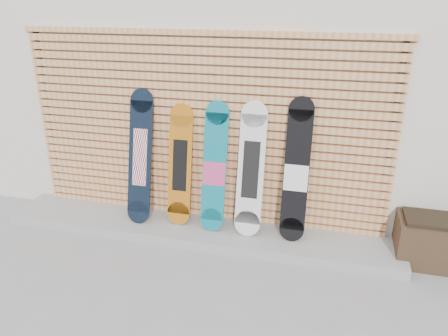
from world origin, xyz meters
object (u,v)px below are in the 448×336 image
Objects in this scene: snowboard_0 at (140,157)px; snowboard_1 at (180,165)px; snowboard_3 at (251,170)px; snowboard_4 at (296,172)px; snowboard_2 at (215,168)px.

snowboard_1 is at bearing 5.62° from snowboard_0.
snowboard_4 is (0.49, 0.00, 0.03)m from snowboard_3.
snowboard_0 is at bearing -178.73° from snowboard_2.
snowboard_4 is (1.32, -0.02, 0.07)m from snowboard_1.
snowboard_0 is 1.10× the size of snowboard_1.
snowboard_1 is (0.47, 0.05, -0.07)m from snowboard_0.
snowboard_1 is at bearing 179.00° from snowboard_4.
snowboard_4 is at bearing -1.00° from snowboard_1.
snowboard_0 is 1.06× the size of snowboard_2.
snowboard_4 is at bearing 0.34° from snowboard_3.
snowboard_3 is at bearing 0.07° from snowboard_2.
snowboard_3 is at bearing -179.66° from snowboard_4.
snowboard_2 is at bearing -3.65° from snowboard_1.
snowboard_3 is (0.83, -0.03, 0.04)m from snowboard_1.
snowboard_4 is (0.91, 0.00, 0.05)m from snowboard_2.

